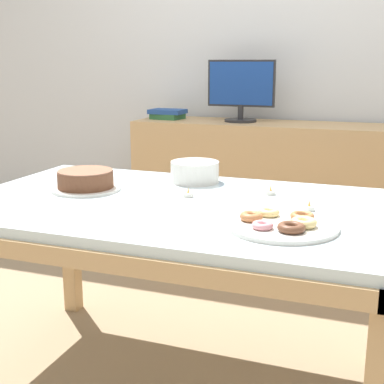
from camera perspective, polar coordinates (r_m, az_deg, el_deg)
ground_plane at (r=2.31m, az=-1.76°, el=-19.65°), size 12.00×12.00×0.00m
wall_back at (r=3.63m, az=8.87°, el=13.98°), size 8.00×0.10×2.60m
dining_table at (r=2.02m, az=-1.90°, el=-3.41°), size 1.64×1.01×0.76m
sideboard at (r=3.43m, az=7.35°, el=-0.20°), size 1.61×0.44×0.91m
computer_monitor at (r=3.37m, az=5.25°, el=10.68°), size 0.42×0.20×0.38m
book_stack at (r=3.55m, az=-2.62°, el=8.32°), size 0.23×0.18×0.06m
cake_chocolate_round at (r=2.21m, az=-11.28°, el=1.18°), size 0.28×0.28×0.08m
pastry_platter at (r=1.70m, az=9.55°, el=-3.36°), size 0.36×0.36×0.04m
plate_stack at (r=2.31m, az=0.31°, el=2.18°), size 0.21×0.21×0.09m
tealight_centre at (r=2.06m, az=-0.41°, el=-0.26°), size 0.04×0.04×0.04m
tealight_left_edge at (r=1.92m, az=12.38°, el=-1.64°), size 0.04×0.04×0.04m
tealight_near_front at (r=2.12m, az=8.37°, el=-0.02°), size 0.04×0.04×0.04m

